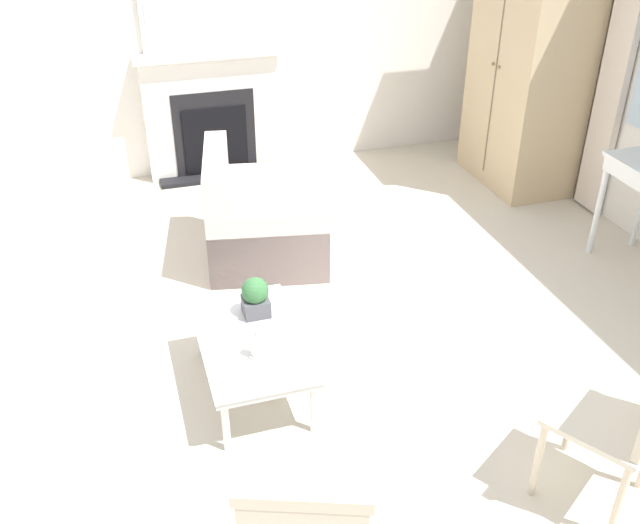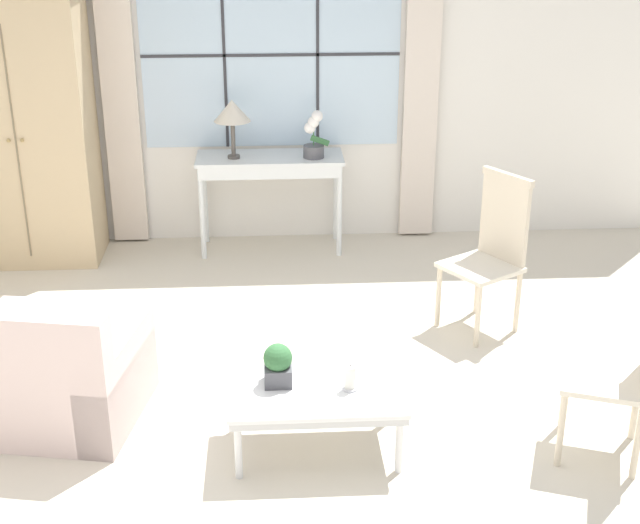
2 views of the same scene
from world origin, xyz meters
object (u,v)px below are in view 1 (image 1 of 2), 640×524
object	(u,v)px
armoire	(530,58)
coffee_table	(251,343)
fireplace	(211,104)
pillar_candle	(256,346)
armchair_upholstered	(261,222)
potted_plant_small	(255,297)
side_chair_wooden	(635,405)

from	to	relation	value
armoire	coffee_table	world-z (taller)	armoire
fireplace	pillar_candle	xyz separation A→B (m)	(3.27, -0.34, -0.22)
armchair_upholstered	potted_plant_small	bearing A→B (deg)	-14.05
fireplace	side_chair_wooden	world-z (taller)	fireplace
potted_plant_small	armoire	bearing A→B (deg)	124.38
armoire	side_chair_wooden	world-z (taller)	armoire
fireplace	pillar_candle	size ratio (longest dim) A/B	13.25
side_chair_wooden	armchair_upholstered	bearing A→B (deg)	-159.43
coffee_table	pillar_candle	xyz separation A→B (m)	(0.18, -0.01, 0.11)
coffee_table	pillar_candle	world-z (taller)	pillar_candle
armoire	potted_plant_small	size ratio (longest dim) A/B	9.44
side_chair_wooden	coffee_table	world-z (taller)	side_chair_wooden
pillar_candle	potted_plant_small	bearing A→B (deg)	167.70
fireplace	armchair_upholstered	size ratio (longest dim) A/B	1.84
armchair_upholstered	side_chair_wooden	world-z (taller)	side_chair_wooden
armoire	potted_plant_small	world-z (taller)	armoire
pillar_candle	coffee_table	bearing A→B (deg)	177.64
pillar_candle	fireplace	bearing A→B (deg)	174.14
armoire	pillar_candle	distance (m)	3.77
armoire	armchair_upholstered	distance (m)	2.72
armoire	potted_plant_small	xyz separation A→B (m)	(1.93, -2.82, -0.62)
potted_plant_small	side_chair_wooden	bearing A→B (deg)	42.49
fireplace	pillar_candle	distance (m)	3.30
armchair_upholstered	pillar_candle	xyz separation A→B (m)	(1.66, -0.40, 0.17)
armoire	armchair_upholstered	xyz separation A→B (m)	(0.65, -2.50, -0.84)
fireplace	coffee_table	world-z (taller)	fireplace
fireplace	armoire	size ratio (longest dim) A/B	0.90
armoire	potted_plant_small	distance (m)	3.47
coffee_table	pillar_candle	bearing A→B (deg)	-2.36
coffee_table	pillar_candle	size ratio (longest dim) A/B	6.22
armchair_upholstered	coffee_table	bearing A→B (deg)	-14.96
armoire	side_chair_wooden	distance (m)	3.74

